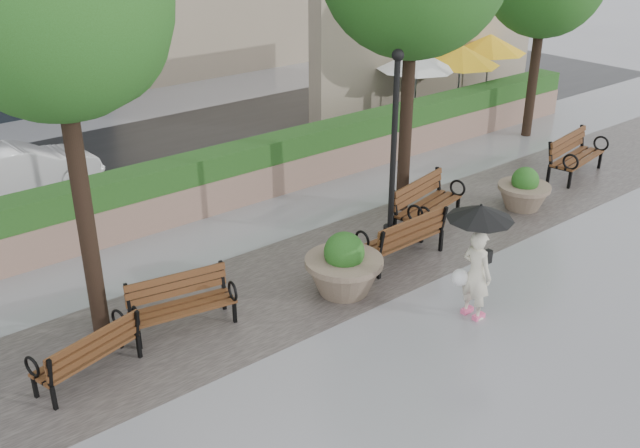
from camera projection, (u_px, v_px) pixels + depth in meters
ground at (475, 321)px, 12.17m from camera, size 100.00×100.00×0.00m
cobble_strip at (358, 258)px, 14.28m from camera, size 28.00×3.20×0.01m
hedge_wall at (246, 172)px, 16.82m from camera, size 24.00×0.80×1.35m
cafe_wall at (432, 46)px, 23.79m from camera, size 10.00×0.60×4.00m
cafe_hedge at (469, 108)px, 22.61m from camera, size 8.00×0.50×0.90m
asphalt_street at (167, 155)px, 19.92m from camera, size 40.00×7.00×0.00m
bench_0 at (89, 363)px, 10.67m from camera, size 1.73×1.04×0.87m
bench_1 at (183, 314)px, 11.87m from camera, size 1.82×0.99×0.93m
bench_2 at (402, 247)px, 14.09m from camera, size 1.89×0.79×1.00m
bench_3 at (427, 212)px, 15.59m from camera, size 2.00×1.14×1.01m
bench_4 at (575, 164)px, 18.32m from camera, size 2.09×1.11×1.07m
planter_left at (344, 270)px, 12.88m from camera, size 1.42×1.42×1.19m
planter_right at (524, 193)px, 16.38m from camera, size 1.20×1.20×1.01m
lamppost at (393, 161)px, 14.34m from camera, size 0.28×0.28×3.99m
tree_0 at (62, 11)px, 9.90m from camera, size 3.42×3.32×6.96m
patio_umb_white at (417, 60)px, 21.89m from camera, size 2.50×2.50×2.30m
patio_umb_yellow_a at (461, 56)px, 22.47m from camera, size 2.50×2.50×2.30m
patio_umb_yellow_b at (490, 44)px, 24.19m from camera, size 2.50×2.50×2.30m
car_right at (17, 170)px, 17.03m from camera, size 3.88×1.52×1.26m
pedestrian at (478, 250)px, 11.85m from camera, size 1.12×1.12×2.05m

